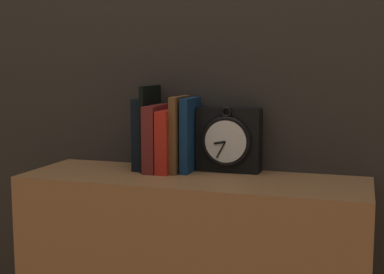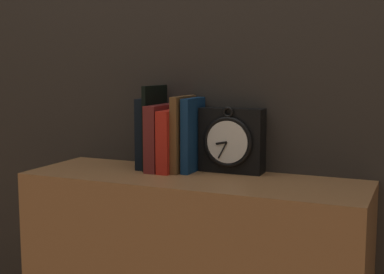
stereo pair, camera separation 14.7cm
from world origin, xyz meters
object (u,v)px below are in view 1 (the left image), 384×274
book_slot0_black (145,134)px  book_slot1_black (151,128)px  book_slot5_navy (190,135)px  book_slot4_brown (180,134)px  clock (229,140)px  book_slot2_maroon (157,138)px  book_slot3_red (170,141)px

book_slot0_black → book_slot1_black: bearing=-16.5°
book_slot5_navy → book_slot4_brown: bearing=-166.9°
book_slot4_brown → book_slot5_navy: size_ratio=1.02×
clock → book_slot0_black: size_ratio=0.92×
clock → book_slot2_maroon: size_ratio=1.00×
clock → book_slot1_black: (-0.23, -0.03, 0.03)m
book_slot3_red → book_slot0_black: bearing=169.7°
book_slot1_black → book_slot4_brown: (0.09, -0.00, -0.01)m
book_slot1_black → book_slot5_navy: bearing=2.7°
book_slot3_red → book_slot1_black: bearing=171.9°
book_slot2_maroon → book_slot3_red: book_slot2_maroon is taller
clock → book_slot0_black: book_slot0_black is taller
book_slot1_black → book_slot5_navy: book_slot1_black is taller
book_slot1_black → book_slot2_maroon: (0.03, -0.01, -0.03)m
book_slot2_maroon → book_slot1_black: bearing=159.4°
book_slot3_red → book_slot4_brown: book_slot4_brown is taller
book_slot1_black → book_slot4_brown: 0.09m
book_slot2_maroon → book_slot4_brown: (0.07, 0.01, 0.01)m
book_slot1_black → book_slot0_black: bearing=163.5°
book_slot0_black → book_slot2_maroon: 0.05m
clock → book_slot0_black: (-0.25, -0.03, 0.01)m
book_slot3_red → book_slot5_navy: bearing=14.5°
book_slot2_maroon → book_slot5_navy: bearing=9.0°
book_slot0_black → book_slot1_black: size_ratio=0.85×
book_slot2_maroon → book_slot4_brown: size_ratio=0.88×
book_slot0_black → book_slot3_red: bearing=-10.3°
book_slot0_black → book_slot3_red: 0.09m
book_slot5_navy → clock: bearing=14.7°
clock → book_slot1_black: book_slot1_black is taller
clock → book_slot4_brown: size_ratio=0.88×
clock → book_slot1_black: size_ratio=0.78×
book_slot3_red → book_slot5_navy: book_slot5_navy is taller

